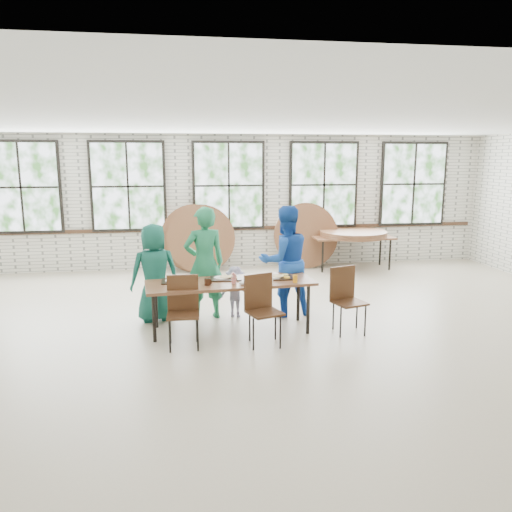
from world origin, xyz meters
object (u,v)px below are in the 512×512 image
(dining_table, at_px, (230,285))
(storage_table, at_px, (353,239))
(chair_near_left, at_px, (183,305))
(chair_near_right, at_px, (261,303))

(dining_table, distance_m, storage_table, 4.89)
(storage_table, bearing_deg, dining_table, -130.04)
(dining_table, bearing_deg, chair_near_left, -151.33)
(dining_table, xyz_separation_m, storage_table, (3.16, 3.73, -0.00))
(chair_near_left, relative_size, storage_table, 0.53)
(chair_near_left, bearing_deg, storage_table, 48.95)
(dining_table, bearing_deg, chair_near_right, -61.74)
(dining_table, distance_m, chair_near_left, 0.84)
(storage_table, bearing_deg, chair_near_left, -132.28)
(chair_near_right, xyz_separation_m, storage_table, (2.80, 4.27, 0.13))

